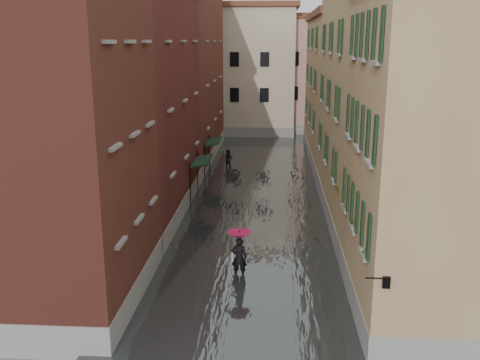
% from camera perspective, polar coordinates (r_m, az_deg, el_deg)
% --- Properties ---
extents(ground, '(120.00, 120.00, 0.00)m').
position_cam_1_polar(ground, '(22.80, 0.77, -10.83)').
color(ground, '#5A5A5C').
rests_on(ground, ground).
extents(floodwater, '(10.00, 60.00, 0.20)m').
position_cam_1_polar(floodwater, '(34.95, 1.86, -1.48)').
color(floodwater, '#404647').
rests_on(floodwater, ground).
extents(building_left_near, '(6.00, 8.00, 13.00)m').
position_cam_1_polar(building_left_near, '(20.48, -19.48, 4.51)').
color(building_left_near, brown).
rests_on(building_left_near, ground).
extents(building_left_mid, '(6.00, 14.00, 12.50)m').
position_cam_1_polar(building_left_mid, '(30.83, -11.53, 7.74)').
color(building_left_mid, '#5D231D').
rests_on(building_left_mid, ground).
extents(building_left_far, '(6.00, 16.00, 14.00)m').
position_cam_1_polar(building_left_far, '(45.36, -6.64, 11.02)').
color(building_left_far, brown).
rests_on(building_left_far, ground).
extents(building_right_near, '(6.00, 8.00, 11.50)m').
position_cam_1_polar(building_right_near, '(19.92, 21.08, 1.90)').
color(building_right_near, '#A07752').
rests_on(building_right_near, ground).
extents(building_right_mid, '(6.00, 14.00, 13.00)m').
position_cam_1_polar(building_right_mid, '(30.34, 15.17, 7.89)').
color(building_right_mid, tan).
rests_on(building_right_mid, ground).
extents(building_right_far, '(6.00, 16.00, 11.50)m').
position_cam_1_polar(building_right_far, '(45.14, 11.42, 9.22)').
color(building_right_far, '#A07752').
rests_on(building_right_far, ground).
extents(building_end_cream, '(12.00, 9.00, 13.00)m').
position_cam_1_polar(building_end_cream, '(58.79, -0.26, 11.44)').
color(building_end_cream, beige).
rests_on(building_end_cream, ground).
extents(building_end_pink, '(10.00, 9.00, 12.00)m').
position_cam_1_polar(building_end_pink, '(60.88, 8.51, 10.92)').
color(building_end_pink, tan).
rests_on(building_end_pink, ground).
extents(awning_near, '(1.09, 3.22, 2.80)m').
position_cam_1_polar(awning_near, '(33.37, -4.17, 1.92)').
color(awning_near, '#153020').
rests_on(awning_near, ground).
extents(awning_far, '(1.09, 3.08, 2.80)m').
position_cam_1_polar(awning_far, '(39.77, -2.90, 4.01)').
color(awning_far, '#153020').
rests_on(awning_far, ground).
extents(wall_lantern, '(0.71, 0.22, 0.35)m').
position_cam_1_polar(wall_lantern, '(16.41, 15.23, -10.40)').
color(wall_lantern, black).
rests_on(wall_lantern, ground).
extents(window_planters, '(0.59, 8.52, 0.84)m').
position_cam_1_polar(window_planters, '(21.01, 12.01, -3.13)').
color(window_planters, '#975F31').
rests_on(window_planters, ground).
extents(pedestrian_main, '(1.06, 1.06, 2.06)m').
position_cam_1_polar(pedestrian_main, '(22.70, -0.10, -7.40)').
color(pedestrian_main, black).
rests_on(pedestrian_main, ground).
extents(pedestrian_far, '(0.93, 0.83, 1.60)m').
position_cam_1_polar(pedestrian_far, '(41.72, -1.25, 2.19)').
color(pedestrian_far, black).
rests_on(pedestrian_far, ground).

